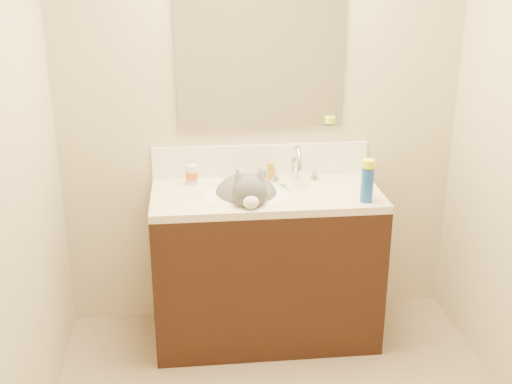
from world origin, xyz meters
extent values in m
cube|color=#C6B593|center=(0.00, 1.25, 1.25)|extent=(2.20, 0.04, 2.50)
cube|color=black|center=(0.00, 0.97, 0.41)|extent=(1.20, 0.55, 0.82)
cube|color=beige|center=(0.00, 0.97, 0.84)|extent=(1.20, 0.55, 0.04)
ellipsoid|color=white|center=(-0.12, 0.94, 0.79)|extent=(0.45, 0.36, 0.14)
cylinder|color=silver|center=(0.18, 1.16, 0.92)|extent=(0.04, 0.04, 0.11)
torus|color=silver|center=(0.18, 1.09, 0.97)|extent=(0.03, 0.20, 0.20)
cylinder|color=silver|center=(0.18, 1.01, 0.94)|extent=(0.03, 0.03, 0.06)
cone|color=silver|center=(0.07, 1.16, 0.89)|extent=(0.06, 0.06, 0.06)
cone|color=silver|center=(0.29, 1.16, 0.89)|extent=(0.06, 0.06, 0.06)
ellipsoid|color=#4C4A4C|center=(-0.11, 0.99, 0.83)|extent=(0.34, 0.38, 0.25)
ellipsoid|color=#4C4A4C|center=(-0.10, 0.81, 0.92)|extent=(0.18, 0.16, 0.17)
ellipsoid|color=#4C4A4C|center=(-0.10, 0.89, 0.89)|extent=(0.13, 0.13, 0.15)
cone|color=#4C4A4C|center=(-0.16, 0.83, 1.00)|extent=(0.08, 0.09, 0.11)
cone|color=#4C4A4C|center=(-0.05, 0.83, 1.00)|extent=(0.08, 0.09, 0.11)
ellipsoid|color=white|center=(-0.10, 0.74, 0.90)|extent=(0.08, 0.06, 0.07)
ellipsoid|color=white|center=(-0.10, 0.86, 0.83)|extent=(0.13, 0.08, 0.15)
sphere|color=pink|center=(-0.10, 0.71, 0.90)|extent=(0.02, 0.02, 0.02)
cylinder|color=#4C4A4C|center=(0.05, 0.97, 0.75)|extent=(0.11, 0.26, 0.05)
cube|color=white|center=(0.00, 1.24, 0.95)|extent=(1.20, 0.02, 0.18)
cube|color=white|center=(0.00, 1.24, 1.54)|extent=(0.90, 0.02, 0.80)
cylinder|color=silver|center=(-0.39, 1.14, 0.91)|extent=(0.06, 0.06, 0.11)
cylinder|color=#D75823|center=(-0.39, 1.14, 0.91)|extent=(0.07, 0.07, 0.04)
cylinder|color=#B7B7BC|center=(0.02, 1.17, 0.89)|extent=(0.06, 0.06, 0.06)
cylinder|color=#C78B17|center=(0.05, 1.16, 0.91)|extent=(0.04, 0.04, 0.10)
cube|color=silver|center=(0.10, 1.04, 0.87)|extent=(0.08, 0.14, 0.01)
cube|color=#60A1CD|center=(0.10, 1.04, 0.87)|extent=(0.03, 0.04, 0.02)
cylinder|color=#194DB3|center=(0.48, 0.79, 0.95)|extent=(0.07, 0.07, 0.17)
cylinder|color=#E5FF1A|center=(0.48, 0.79, 1.06)|extent=(0.08, 0.08, 0.04)
camera|label=1|loc=(-0.39, -2.14, 2.03)|focal=45.00mm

